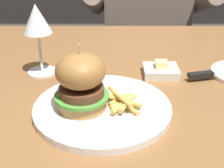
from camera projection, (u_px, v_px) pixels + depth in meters
dining_table at (134, 121)px, 0.72m from camera, size 1.31×0.95×0.74m
main_plate at (102, 108)px, 0.60m from camera, size 0.26×0.26×0.01m
burger_sandwich at (80, 82)px, 0.57m from camera, size 0.10×0.10×0.13m
fries_pile at (119, 100)px, 0.59m from camera, size 0.10×0.09×0.02m
wine_glass at (36, 23)px, 0.70m from camera, size 0.07×0.07×0.17m
table_knife at (223, 72)px, 0.73m from camera, size 0.22×0.06×0.01m
butter_dish at (160, 70)px, 0.74m from camera, size 0.08×0.07×0.04m
diner_person at (144, 45)px, 1.43m from camera, size 0.51×0.36×1.18m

